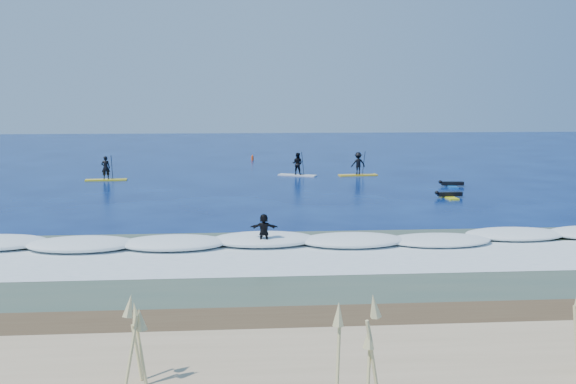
{
  "coord_description": "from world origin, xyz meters",
  "views": [
    {
      "loc": [
        -4.09,
        -38.58,
        6.65
      ],
      "look_at": [
        -0.95,
        1.9,
        0.6
      ],
      "focal_mm": 40.0,
      "sensor_mm": 36.0,
      "label": 1
    }
  ],
  "objects": [
    {
      "name": "prone_paddler_far",
      "position": [
        11.74,
        7.73,
        0.17
      ],
      "size": [
        1.87,
        2.4,
        0.49
      ],
      "rotation": [
        0.0,
        0.0,
        1.46
      ],
      "color": "#175AAC",
      "rests_on": "ground"
    },
    {
      "name": "wave_surfer",
      "position": [
        -3.01,
        -10.98,
        0.81
      ],
      "size": [
        2.0,
        0.68,
        1.43
      ],
      "rotation": [
        0.0,
        0.0,
        -0.07
      ],
      "color": "silver",
      "rests_on": "breaking_wave"
    },
    {
      "name": "sup_paddler_right",
      "position": [
        6.03,
        14.92,
        0.9
      ],
      "size": [
        3.37,
        1.21,
        2.31
      ],
      "rotation": [
        0.0,
        0.0,
        0.12
      ],
      "color": "yellow",
      "rests_on": "ground"
    },
    {
      "name": "shallow_water",
      "position": [
        0.0,
        -14.0,
        0.01
      ],
      "size": [
        90.0,
        13.0,
        0.01
      ],
      "primitive_type": "cube",
      "color": "#3A503F",
      "rests_on": "ground"
    },
    {
      "name": "sup_paddler_left",
      "position": [
        -14.69,
        13.35,
        0.71
      ],
      "size": [
        3.29,
        1.08,
        2.27
      ],
      "rotation": [
        0.0,
        0.0,
        0.08
      ],
      "color": "yellow",
      "rests_on": "ground"
    },
    {
      "name": "prone_paddler_near",
      "position": [
        9.82,
        2.57,
        0.17
      ],
      "size": [
        1.86,
        2.37,
        0.49
      ],
      "rotation": [
        0.0,
        0.0,
        1.62
      ],
      "color": "yellow",
      "rests_on": "ground"
    },
    {
      "name": "wet_sand_strip",
      "position": [
        0.0,
        -21.5,
        0.0
      ],
      "size": [
        90.0,
        5.0,
        0.08
      ],
      "primitive_type": "cube",
      "color": "#4A3722",
      "rests_on": "ground"
    },
    {
      "name": "ground",
      "position": [
        0.0,
        0.0,
        0.0
      ],
      "size": [
        160.0,
        160.0,
        0.0
      ],
      "primitive_type": "plane",
      "color": "#031142",
      "rests_on": "ground"
    },
    {
      "name": "whitewater",
      "position": [
        0.0,
        -13.0,
        0.0
      ],
      "size": [
        34.0,
        5.0,
        0.02
      ],
      "primitive_type": "cube",
      "color": "silver",
      "rests_on": "ground"
    },
    {
      "name": "dune_grass",
      "position": [
        0.0,
        -27.0,
        1.85
      ],
      "size": [
        40.0,
        4.0,
        1.7
      ],
      "primitive_type": null,
      "color": "#CEC17E",
      "rests_on": "dune"
    },
    {
      "name": "sup_paddler_center",
      "position": [
        0.88,
        15.18,
        0.85
      ],
      "size": [
        3.3,
        2.07,
        2.28
      ],
      "rotation": [
        0.0,
        0.0,
        -0.42
      ],
      "color": "silver",
      "rests_on": "ground"
    },
    {
      "name": "breaking_wave",
      "position": [
        0.0,
        -10.0,
        0.0
      ],
      "size": [
        40.0,
        6.0,
        0.3
      ],
      "primitive_type": "cube",
      "color": "white",
      "rests_on": "ground"
    },
    {
      "name": "marker_buoy",
      "position": [
        -2.62,
        28.81,
        0.28
      ],
      "size": [
        0.27,
        0.27,
        0.64
      ],
      "rotation": [
        0.0,
        0.0,
        0.05
      ],
      "color": "#E14514",
      "rests_on": "ground"
    }
  ]
}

